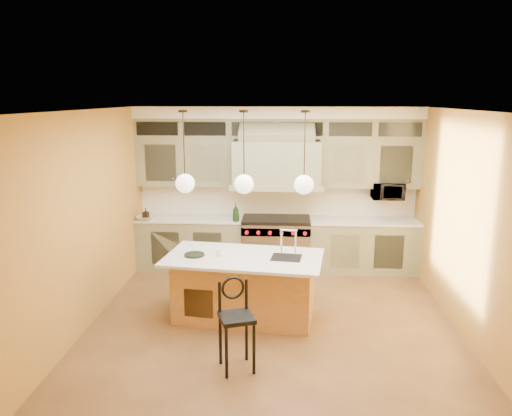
# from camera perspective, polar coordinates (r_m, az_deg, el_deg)

# --- Properties ---
(floor) EXTENTS (5.00, 5.00, 0.00)m
(floor) POSITION_cam_1_polar(r_m,az_deg,el_deg) (7.17, 1.91, -12.71)
(floor) COLOR brown
(floor) RESTS_ON ground
(ceiling) EXTENTS (5.00, 5.00, 0.00)m
(ceiling) POSITION_cam_1_polar(r_m,az_deg,el_deg) (6.49, 2.10, 11.14)
(ceiling) COLOR white
(ceiling) RESTS_ON wall_back
(wall_back) EXTENTS (5.00, 0.00, 5.00)m
(wall_back) POSITION_cam_1_polar(r_m,az_deg,el_deg) (9.13, 2.39, 2.39)
(wall_back) COLOR #B58132
(wall_back) RESTS_ON ground
(wall_front) EXTENTS (5.00, 0.00, 5.00)m
(wall_front) POSITION_cam_1_polar(r_m,az_deg,el_deg) (4.30, 1.17, -9.44)
(wall_front) COLOR #B58132
(wall_front) RESTS_ON ground
(wall_left) EXTENTS (0.00, 5.00, 5.00)m
(wall_left) POSITION_cam_1_polar(r_m,az_deg,el_deg) (7.19, -18.35, -1.04)
(wall_left) COLOR #B58132
(wall_left) RESTS_ON ground
(wall_right) EXTENTS (0.00, 5.00, 5.00)m
(wall_right) POSITION_cam_1_polar(r_m,az_deg,el_deg) (7.08, 22.68, -1.57)
(wall_right) COLOR #B58132
(wall_right) RESTS_ON ground
(back_cabinetry) EXTENTS (5.00, 0.77, 2.90)m
(back_cabinetry) POSITION_cam_1_polar(r_m,az_deg,el_deg) (8.87, 2.36, 1.96)
(back_cabinetry) COLOR gray
(back_cabinetry) RESTS_ON floor
(range) EXTENTS (1.20, 0.74, 0.96)m
(range) POSITION_cam_1_polar(r_m,az_deg,el_deg) (9.00, 2.30, -4.06)
(range) COLOR silver
(range) RESTS_ON floor
(kitchen_island) EXTENTS (2.26, 1.41, 1.35)m
(kitchen_island) POSITION_cam_1_polar(r_m,az_deg,el_deg) (7.08, -1.27, -8.86)
(kitchen_island) COLOR #AD6C3D
(kitchen_island) RESTS_ON floor
(counter_stool) EXTENTS (0.47, 0.47, 1.06)m
(counter_stool) POSITION_cam_1_polar(r_m,az_deg,el_deg) (5.79, -2.30, -12.58)
(counter_stool) COLOR black
(counter_stool) RESTS_ON floor
(microwave) EXTENTS (0.54, 0.37, 0.30)m
(microwave) POSITION_cam_1_polar(r_m,az_deg,el_deg) (9.06, 14.80, 1.91)
(microwave) COLOR black
(microwave) RESTS_ON back_cabinetry
(oil_bottle_a) EXTENTS (0.12, 0.12, 0.31)m
(oil_bottle_a) POSITION_cam_1_polar(r_m,az_deg,el_deg) (8.68, -2.32, -0.54)
(oil_bottle_a) COLOR black
(oil_bottle_a) RESTS_ON back_cabinetry
(oil_bottle_b) EXTENTS (0.11, 0.11, 0.22)m
(oil_bottle_b) POSITION_cam_1_polar(r_m,az_deg,el_deg) (8.98, -12.48, -0.68)
(oil_bottle_b) COLOR black
(oil_bottle_b) RESTS_ON back_cabinetry
(fruit_bowl) EXTENTS (0.33, 0.33, 0.08)m
(fruit_bowl) POSITION_cam_1_polar(r_m,az_deg,el_deg) (9.00, -12.51, -1.11)
(fruit_bowl) COLOR silver
(fruit_bowl) RESTS_ON back_cabinetry
(cup) EXTENTS (0.12, 0.12, 0.10)m
(cup) POSITION_cam_1_polar(r_m,az_deg,el_deg) (6.91, -4.19, -5.08)
(cup) COLOR white
(cup) RESTS_ON kitchen_island
(pendant_left) EXTENTS (0.26, 0.26, 1.11)m
(pendant_left) POSITION_cam_1_polar(r_m,az_deg,el_deg) (6.80, -8.12, 3.04)
(pendant_left) COLOR #2D2319
(pendant_left) RESTS_ON ceiling
(pendant_center) EXTENTS (0.26, 0.26, 1.11)m
(pendant_center) POSITION_cam_1_polar(r_m,az_deg,el_deg) (6.69, -1.37, 3.00)
(pendant_center) COLOR #2D2319
(pendant_center) RESTS_ON ceiling
(pendant_right) EXTENTS (0.26, 0.26, 1.11)m
(pendant_right) POSITION_cam_1_polar(r_m,az_deg,el_deg) (6.67, 5.50, 2.92)
(pendant_right) COLOR #2D2319
(pendant_right) RESTS_ON ceiling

